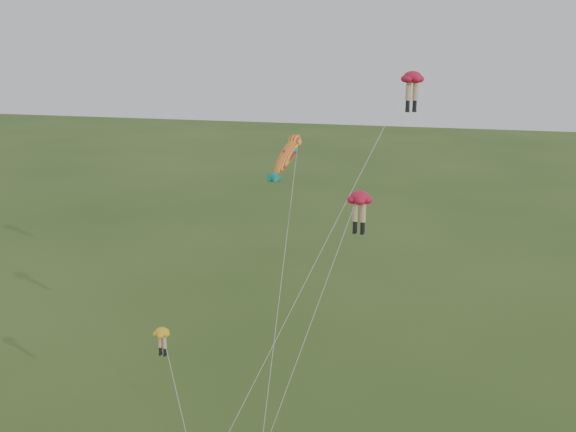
# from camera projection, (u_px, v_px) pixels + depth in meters

# --- Properties ---
(legs_kite_red_high) EXTENTS (10.62, 13.14, 21.85)m
(legs_kite_red_high) POSITION_uv_depth(u_px,v_px,m) (409.00, 86.00, 39.25)
(legs_kite_red_high) COLOR red
(legs_kite_red_high) RESTS_ON ground
(legs_kite_red_mid) EXTENTS (5.69, 6.64, 15.84)m
(legs_kite_red_mid) POSITION_uv_depth(u_px,v_px,m) (358.00, 205.00, 34.74)
(legs_kite_red_mid) COLOR red
(legs_kite_red_mid) RESTS_ON ground
(legs_kite_yellow) EXTENTS (4.64, 5.18, 7.88)m
(legs_kite_yellow) POSITION_uv_depth(u_px,v_px,m) (163.00, 340.00, 36.47)
(legs_kite_yellow) COLOR yellow
(legs_kite_yellow) RESTS_ON ground
(fish_kite) EXTENTS (1.88, 10.43, 18.36)m
(fish_kite) POSITION_uv_depth(u_px,v_px,m) (287.00, 156.00, 38.94)
(fish_kite) COLOR yellow
(fish_kite) RESTS_ON ground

